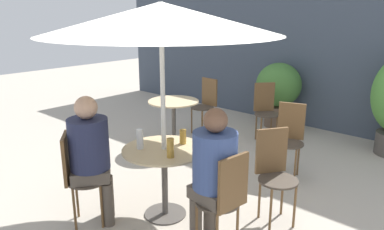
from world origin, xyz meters
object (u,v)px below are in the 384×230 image
Objects in this scene: cafe_table_near at (164,164)px; potted_plant_0 at (278,89)px; bistro_chair_2 at (290,133)px; beer_glass_1 at (170,148)px; umbrella at (161,19)px; bistro_chair_0 at (76,171)px; beer_glass_0 at (140,139)px; bistro_chair_5 at (265,107)px; beer_glass_2 at (183,137)px; cafe_table_far at (174,112)px; bistro_chair_1 at (225,195)px; bistro_chair_3 at (206,101)px; seated_person_0 at (91,151)px; bistro_chair_4 at (274,167)px; seated_person_1 at (213,168)px.

potted_plant_0 is at bearing 101.27° from cafe_table_near.
bistro_chair_2 is 0.81× the size of potted_plant_0.
umbrella is (-0.20, 0.11, 1.11)m from beer_glass_1.
cafe_table_near is 0.89× the size of bistro_chair_0.
umbrella reaches higher than beer_glass_0.
umbrella reaches higher than bistro_chair_5.
potted_plant_0 is at bearing 102.71° from beer_glass_2.
beer_glass_2 is 0.07× the size of umbrella.
cafe_table_far is 0.82× the size of bistro_chair_0.
bistro_chair_1 is at bearing 1.06° from beer_glass_1.
seated_person_0 is at bearing -67.27° from bistro_chair_3.
bistro_chair_1 is at bearing 2.83° from beer_glass_0.
beer_glass_0 is (0.32, 0.51, 0.26)m from bistro_chair_0.
seated_person_0 is at bearing -138.87° from bistro_chair_5.
cafe_table_far is at bearing 103.18° from bistro_chair_4.
bistro_chair_5 reaches higher than cafe_table_near.
potted_plant_0 is 0.52× the size of umbrella.
cafe_table_near is 0.82m from bistro_chair_1.
bistro_chair_1 is 0.42× the size of umbrella.
seated_person_1 is at bearing 3.50° from beer_glass_1.
seated_person_0 reaches higher than potted_plant_0.
bistro_chair_3 is 0.72× the size of seated_person_0.
bistro_chair_0 is 2.50m from bistro_chair_2.
bistro_chair_1 is at bearing -120.00° from bistro_chair_0.
bistro_chair_0 is 0.24m from seated_person_0.
beer_glass_1 is at bearing -107.68° from seated_person_0.
beer_glass_1 is 1.14m from umbrella.
seated_person_1 is 6.42× the size of beer_glass_0.
beer_glass_2 is (-0.41, -1.44, 0.24)m from bistro_chair_2.
bistro_chair_4 is 1.00× the size of bistro_chair_5.
bistro_chair_2 is 1.94m from beer_glass_0.
bistro_chair_5 is at bearing 101.59° from beer_glass_2.
bistro_chair_0 and bistro_chair_2 have the same top height.
bistro_chair_4 is at bearing 39.06° from beer_glass_0.
bistro_chair_4 is at bearing -61.14° from potted_plant_0.
potted_plant_0 reaches higher than bistro_chair_2.
cafe_table_far is at bearing 137.65° from beer_glass_2.
umbrella is (-0.45, -1.67, 1.37)m from bistro_chair_2.
bistro_chair_2 is 4.66× the size of beer_glass_0.
bistro_chair_3 reaches higher than beer_glass_0.
seated_person_1 is at bearing -45.38° from bistro_chair_3.
bistro_chair_1 is at bearing -123.19° from seated_person_0.
bistro_chair_0 is 1.31m from seated_person_1.
umbrella is (-0.04, -0.22, 1.13)m from beer_glass_2.
potted_plant_0 is at bearing 104.96° from bistro_chair_2.
bistro_chair_3 reaches higher than beer_glass_1.
bistro_chair_2 is at bearing 7.31° from cafe_table_far.
cafe_table_far is 0.35× the size of umbrella.
bistro_chair_1 is (1.30, 0.56, 0.00)m from bistro_chair_0.
beer_glass_2 is at bearing -108.87° from seated_person_1.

